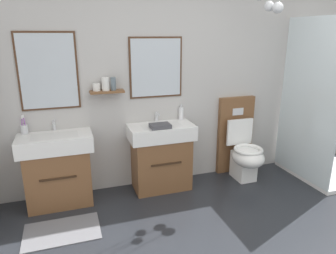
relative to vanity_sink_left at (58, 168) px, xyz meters
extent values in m
cube|color=#B7B5B2|center=(1.62, 0.23, 0.96)|extent=(4.84, 0.12, 2.74)
cube|color=#4C301E|center=(0.00, 0.17, 0.99)|extent=(0.58, 0.02, 0.78)
cube|color=silver|center=(0.00, 0.16, 0.99)|extent=(0.54, 0.01, 0.74)
cube|color=#4C301E|center=(1.13, 0.17, 0.99)|extent=(0.61, 0.02, 0.67)
cube|color=silver|center=(1.13, 0.16, 0.99)|extent=(0.57, 0.01, 0.63)
cube|color=brown|center=(0.57, 0.09, 0.76)|extent=(0.36, 0.14, 0.02)
cylinder|color=white|center=(0.46, 0.11, 0.82)|extent=(0.08, 0.08, 0.08)
cylinder|color=white|center=(0.56, 0.09, 0.85)|extent=(0.08, 0.08, 0.14)
cylinder|color=slate|center=(0.64, 0.09, 0.85)|extent=(0.05, 0.05, 0.14)
sphere|color=silver|center=(2.28, -0.21, 1.64)|extent=(0.11, 0.11, 0.11)
sphere|color=silver|center=(2.32, -0.31, 1.61)|extent=(0.12, 0.12, 0.12)
cube|color=slate|center=(0.00, -0.56, -0.40)|extent=(0.68, 0.44, 0.01)
cube|color=brown|center=(0.00, 0.00, -0.10)|extent=(0.64, 0.40, 0.61)
cube|color=#342214|center=(0.00, -0.21, -0.03)|extent=(0.35, 0.01, 0.02)
cube|color=white|center=(0.00, 0.00, 0.29)|extent=(0.74, 0.42, 0.16)
cube|color=silver|center=(0.00, -0.03, 0.35)|extent=(0.46, 0.23, 0.03)
cylinder|color=silver|center=(0.00, 0.16, 0.42)|extent=(0.03, 0.03, 0.11)
cylinder|color=silver|center=(0.00, 0.11, 0.47)|extent=(0.02, 0.11, 0.02)
cube|color=brown|center=(1.13, 0.00, -0.10)|extent=(0.64, 0.40, 0.61)
cube|color=#342214|center=(1.13, -0.21, -0.03)|extent=(0.35, 0.01, 0.02)
cube|color=white|center=(1.13, 0.00, 0.29)|extent=(0.74, 0.42, 0.16)
cube|color=silver|center=(1.13, -0.03, 0.35)|extent=(0.46, 0.23, 0.03)
cylinder|color=silver|center=(1.13, 0.16, 0.42)|extent=(0.03, 0.03, 0.11)
cylinder|color=silver|center=(1.13, 0.11, 0.47)|extent=(0.02, 0.11, 0.02)
cube|color=brown|center=(2.19, 0.16, 0.09)|extent=(0.48, 0.10, 1.00)
cube|color=silver|center=(2.19, 0.10, 0.41)|extent=(0.15, 0.01, 0.09)
cube|color=white|center=(2.19, -0.11, -0.24)|extent=(0.22, 0.30, 0.34)
ellipsoid|color=white|center=(2.19, -0.19, -0.09)|extent=(0.37, 0.46, 0.24)
torus|color=white|center=(2.19, -0.19, 0.01)|extent=(0.35, 0.35, 0.04)
cube|color=white|center=(2.19, 0.03, 0.17)|extent=(0.35, 0.03, 0.33)
cylinder|color=silver|center=(-0.29, 0.13, 0.42)|extent=(0.07, 0.07, 0.09)
cylinder|color=purple|center=(-0.28, 0.14, 0.47)|extent=(0.02, 0.01, 0.16)
cube|color=white|center=(-0.28, 0.14, 0.55)|extent=(0.01, 0.02, 0.03)
cylinder|color=purple|center=(-0.30, 0.13, 0.47)|extent=(0.03, 0.02, 0.16)
cube|color=white|center=(-0.29, 0.12, 0.55)|extent=(0.02, 0.02, 0.03)
cylinder|color=white|center=(1.43, 0.14, 0.44)|extent=(0.06, 0.06, 0.15)
cylinder|color=silver|center=(1.43, 0.14, 0.53)|extent=(0.02, 0.02, 0.04)
cube|color=#47474C|center=(1.09, -0.11, 0.39)|extent=(0.22, 0.16, 0.04)
cube|color=white|center=(3.31, -0.34, -0.38)|extent=(0.92, 0.94, 0.05)
cube|color=silver|center=(2.85, -0.34, 0.59)|extent=(0.02, 0.94, 1.90)
camera|label=1|loc=(0.15, -3.21, 1.35)|focal=33.19mm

